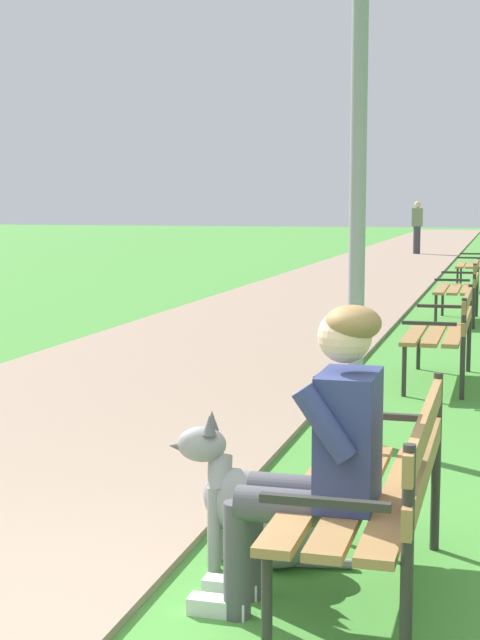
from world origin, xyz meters
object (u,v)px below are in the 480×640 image
object	(u,v)px
dog_grey	(254,511)
pedestrian_distant	(417,228)
park_bench_furthest	(476,262)
park_bench_near	(379,482)
lamp_post_near	(359,93)
park_bench_far	(462,285)
park_bench_mid	(446,328)
person_seated_on_near_bench	(321,449)

from	to	relation	value
dog_grey	pedestrian_distant	bearing A→B (deg)	93.52
park_bench_furthest	pedestrian_distant	bearing A→B (deg)	100.41
pedestrian_distant	park_bench_near	bearing A→B (deg)	-85.24
dog_grey	park_bench_furthest	bearing A→B (deg)	87.99
park_bench_near	dog_grey	distance (m)	0.69
park_bench_furthest	lamp_post_near	world-z (taller)	lamp_post_near
park_bench_far	lamp_post_near	bearing A→B (deg)	-93.22
park_bench_mid	person_seated_on_near_bench	world-z (taller)	person_seated_on_near_bench
park_bench_near	person_seated_on_near_bench	size ratio (longest dim) A/B	1.20
park_bench_mid	dog_grey	bearing A→B (deg)	-96.65
person_seated_on_near_bench	lamp_post_near	world-z (taller)	lamp_post_near
park_bench_mid	lamp_post_near	bearing A→B (deg)	-100.87
dog_grey	person_seated_on_near_bench	bearing A→B (deg)	-49.04
park_bench_mid	person_seated_on_near_bench	size ratio (longest dim) A/B	1.20
park_bench_near	dog_grey	bearing A→B (deg)	156.62
dog_grey	pedestrian_distant	xyz separation A→B (m)	(-1.61, 26.16, 0.58)
park_bench_mid	person_seated_on_near_bench	distance (m)	5.20
person_seated_on_near_bench	lamp_post_near	distance (m)	3.27
lamp_post_near	dog_grey	bearing A→B (deg)	-92.29
park_bench_near	person_seated_on_near_bench	world-z (taller)	person_seated_on_near_bench
park_bench_mid	lamp_post_near	distance (m)	3.05
park_bench_furthest	lamp_post_near	xyz separation A→B (m)	(-0.42, -12.24, 1.83)
park_bench_near	park_bench_mid	bearing A→B (deg)	90.40
park_bench_near	park_bench_far	distance (m)	9.65
person_seated_on_near_bench	dog_grey	distance (m)	0.72
park_bench_far	dog_grey	xyz separation A→B (m)	(-0.49, -9.40, -0.25)
lamp_post_near	park_bench_far	bearing A→B (deg)	86.78
park_bench_far	lamp_post_near	size ratio (longest dim) A/B	0.33
person_seated_on_near_bench	park_bench_mid	bearing A→B (deg)	88.10
person_seated_on_near_bench	dog_grey	xyz separation A→B (m)	(-0.38, 0.44, -0.42)
park_bench_mid	lamp_post_near	size ratio (longest dim) A/B	0.33
lamp_post_near	pedestrian_distant	bearing A→B (deg)	94.10
dog_grey	lamp_post_near	xyz separation A→B (m)	(0.09, 2.36, 2.09)
park_bench_mid	park_bench_far	xyz separation A→B (m)	(-0.06, 4.65, 0.00)
park_bench_near	pedestrian_distant	world-z (taller)	pedestrian_distant
park_bench_far	dog_grey	size ratio (longest dim) A/B	1.81
person_seated_on_near_bench	park_bench_far	bearing A→B (deg)	89.36
dog_grey	pedestrian_distant	size ratio (longest dim) A/B	0.50
park_bench_furthest	lamp_post_near	bearing A→B (deg)	-91.96
dog_grey	lamp_post_near	bearing A→B (deg)	87.71
park_bench_near	person_seated_on_near_bench	bearing A→B (deg)	-138.23
lamp_post_near	park_bench_near	bearing A→B (deg)	-79.29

